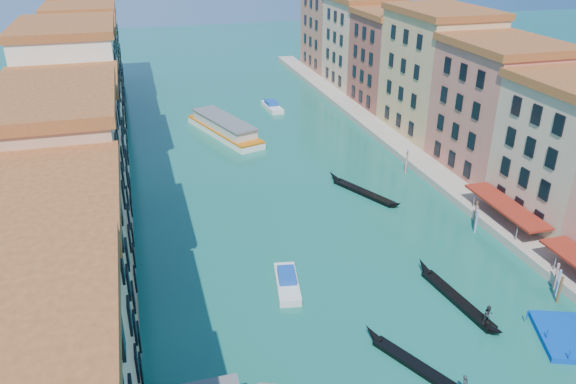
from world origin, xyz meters
name	(u,v)px	position (x,y,z in m)	size (l,w,h in m)	color
left_bank_palazzos	(74,119)	(-26.00, 64.68, 9.71)	(12.80, 128.40, 21.00)	beige
right_bank_palazzos	(455,88)	(30.00, 65.00, 9.75)	(12.80, 128.40, 21.00)	brown
quay	(403,149)	(22.00, 65.00, 0.50)	(4.00, 140.00, 1.00)	#A29882
mooring_poles_right	(538,269)	(19.10, 28.80, 1.30)	(1.44, 54.24, 3.20)	brown
vaporetto_far	(224,127)	(-3.88, 80.60, 1.32)	(10.46, 20.07, 2.93)	white
gondola_fore	(421,367)	(1.65, 20.27, 0.41)	(6.14, 11.24, 2.41)	black
gondola_right	(459,299)	(9.40, 27.43, 0.49)	(2.55, 12.97, 2.59)	black
gondola_far	(362,191)	(9.87, 52.46, 0.38)	(6.51, 12.41, 1.88)	black
motorboat_mid	(287,282)	(-5.56, 34.49, 0.54)	(3.20, 6.95, 1.39)	silver
motorboat_far	(272,106)	(7.65, 92.81, 0.61)	(2.89, 7.67, 1.56)	silver
blue_dock	(565,337)	(15.50, 20.38, 0.27)	(6.28, 7.54, 0.54)	#033CAF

